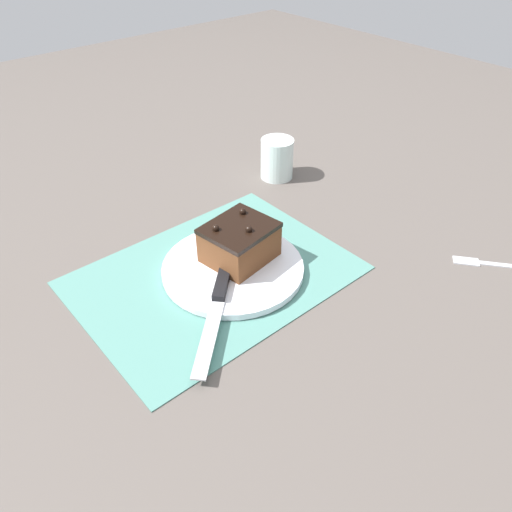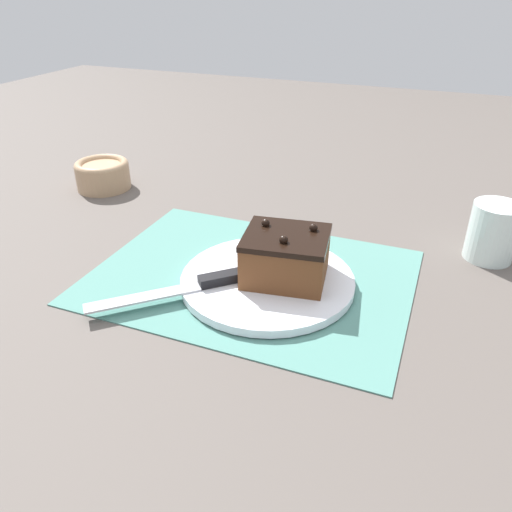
% 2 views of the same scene
% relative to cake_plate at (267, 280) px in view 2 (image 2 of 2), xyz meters
% --- Properties ---
extents(ground_plane, '(3.00, 3.00, 0.00)m').
position_rel_cake_plate_xyz_m(ground_plane, '(-0.03, 0.01, -0.01)').
color(ground_plane, '#544C47').
extents(placemat_woven, '(0.46, 0.34, 0.00)m').
position_rel_cake_plate_xyz_m(placemat_woven, '(-0.03, 0.01, -0.01)').
color(placemat_woven, slate).
rests_on(placemat_woven, ground_plane).
extents(cake_plate, '(0.25, 0.25, 0.01)m').
position_rel_cake_plate_xyz_m(cake_plate, '(0.00, 0.00, 0.00)').
color(cake_plate, white).
rests_on(cake_plate, placemat_woven).
extents(chocolate_cake, '(0.13, 0.12, 0.08)m').
position_rel_cake_plate_xyz_m(chocolate_cake, '(0.02, 0.01, 0.04)').
color(chocolate_cake, brown).
rests_on(chocolate_cake, cake_plate).
extents(serving_knife, '(0.18, 0.17, 0.01)m').
position_rel_cake_plate_xyz_m(serving_knife, '(-0.08, -0.06, 0.01)').
color(serving_knife, black).
rests_on(serving_knife, cake_plate).
extents(drinking_glass, '(0.07, 0.07, 0.09)m').
position_rel_cake_plate_xyz_m(drinking_glass, '(0.29, 0.21, 0.04)').
color(drinking_glass, silver).
rests_on(drinking_glass, ground_plane).
extents(small_bowl, '(0.11, 0.11, 0.06)m').
position_rel_cake_plate_xyz_m(small_bowl, '(-0.45, 0.23, 0.02)').
color(small_bowl, tan).
rests_on(small_bowl, ground_plane).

